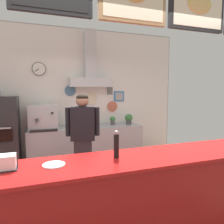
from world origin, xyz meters
name	(u,v)px	position (x,y,z in m)	size (l,w,h in m)	color
back_wall_assembly	(82,92)	(0.01, 2.37, 1.62)	(4.68, 2.94, 3.03)	gray
service_counter	(143,207)	(0.00, -0.52, 0.52)	(3.97, 0.61, 1.04)	maroon
back_prep_counter	(86,147)	(0.05, 2.16, 0.43)	(2.43, 0.61, 0.88)	#A3A5AD
shop_worker	(83,141)	(-0.29, 0.91, 0.88)	(0.51, 0.30, 1.61)	#232328
espresso_machine	(43,117)	(-0.84, 2.14, 1.13)	(0.56, 0.49, 0.50)	#B7BABF
potted_sage	(93,120)	(0.19, 2.16, 1.02)	(0.22, 0.22, 0.25)	#9E563D
potted_basil	(113,120)	(0.67, 2.20, 0.99)	(0.13, 0.13, 0.20)	#4C4C51
potted_thyme	(73,121)	(-0.23, 2.18, 1.02)	(0.18, 0.18, 0.24)	#9E563D
potted_rosemary	(129,119)	(1.05, 2.15, 1.02)	(0.18, 0.18, 0.24)	#4C4C51
condiment_plate	(54,165)	(-0.83, -0.49, 1.04)	(0.19, 0.19, 0.01)	white
napkin_holder	(8,163)	(-1.19, -0.46, 1.09)	(0.15, 0.15, 0.14)	#262628
pepper_grinder	(116,144)	(-0.26, -0.47, 1.16)	(0.05, 0.05, 0.26)	black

